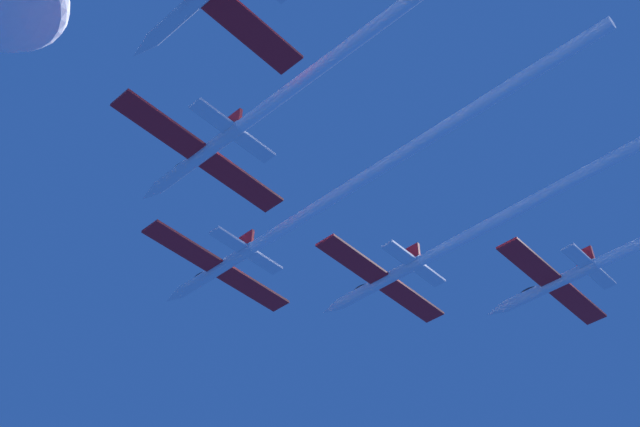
{
  "coord_description": "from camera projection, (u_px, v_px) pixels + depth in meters",
  "views": [
    {
      "loc": [
        -44.7,
        -56.83,
        -55.1
      ],
      "look_at": [
        0.1,
        -15.35,
        -0.11
      ],
      "focal_mm": 46.22,
      "sensor_mm": 36.0,
      "label": 1
    }
  ],
  "objects": [
    {
      "name": "jet_lead",
      "position": [
        317.0,
        207.0,
        81.47
      ],
      "size": [
        19.05,
        55.47,
        3.16
      ],
      "color": "white"
    },
    {
      "name": "jet_left_wing",
      "position": [
        330.0,
        60.0,
        68.58
      ],
      "size": [
        19.05,
        59.37,
        3.16
      ],
      "color": "white"
    },
    {
      "name": "jet_right_wing",
      "position": [
        496.0,
        220.0,
        82.77
      ],
      "size": [
        19.05,
        56.38,
        3.16
      ],
      "color": "white"
    }
  ]
}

